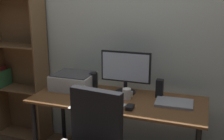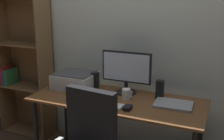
{
  "view_description": "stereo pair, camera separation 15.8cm",
  "coord_description": "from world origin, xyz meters",
  "px_view_note": "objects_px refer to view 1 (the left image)",
  "views": [
    {
      "loc": [
        0.74,
        -2.23,
        1.66
      ],
      "look_at": [
        -0.07,
        0.05,
        1.0
      ],
      "focal_mm": 43.91,
      "sensor_mm": 36.0,
      "label": 1
    },
    {
      "loc": [
        0.88,
        -2.17,
        1.66
      ],
      "look_at": [
        -0.07,
        0.05,
        1.0
      ],
      "focal_mm": 43.91,
      "sensor_mm": 36.0,
      "label": 2
    }
  ],
  "objects_px": {
    "speaker_left": "(93,81)",
    "keyboard": "(109,105)",
    "laptop": "(174,103)",
    "printer": "(74,81)",
    "desk": "(117,108)",
    "bookshelf": "(20,67)",
    "monitor": "(126,70)",
    "mouse": "(130,107)",
    "speaker_right": "(160,88)",
    "coffee_mug": "(127,94)"
  },
  "relations": [
    {
      "from": "speaker_left",
      "to": "keyboard",
      "type": "bearing_deg",
      "value": -50.43
    },
    {
      "from": "laptop",
      "to": "printer",
      "type": "relative_size",
      "value": 0.8
    },
    {
      "from": "desk",
      "to": "printer",
      "type": "relative_size",
      "value": 3.96
    },
    {
      "from": "keyboard",
      "to": "printer",
      "type": "bearing_deg",
      "value": 150.35
    },
    {
      "from": "desk",
      "to": "bookshelf",
      "type": "bearing_deg",
      "value": 166.08
    },
    {
      "from": "monitor",
      "to": "printer",
      "type": "relative_size",
      "value": 1.21
    },
    {
      "from": "desk",
      "to": "keyboard",
      "type": "height_order",
      "value": "keyboard"
    },
    {
      "from": "keyboard",
      "to": "bookshelf",
      "type": "distance_m",
      "value": 1.39
    },
    {
      "from": "monitor",
      "to": "speaker_left",
      "type": "distance_m",
      "value": 0.36
    },
    {
      "from": "desk",
      "to": "bookshelf",
      "type": "xyz_separation_m",
      "value": [
        -1.32,
        0.33,
        0.19
      ]
    },
    {
      "from": "bookshelf",
      "to": "speaker_left",
      "type": "bearing_deg",
      "value": -8.49
    },
    {
      "from": "mouse",
      "to": "bookshelf",
      "type": "height_order",
      "value": "bookshelf"
    },
    {
      "from": "mouse",
      "to": "speaker_right",
      "type": "distance_m",
      "value": 0.41
    },
    {
      "from": "coffee_mug",
      "to": "laptop",
      "type": "distance_m",
      "value": 0.43
    },
    {
      "from": "desk",
      "to": "keyboard",
      "type": "xyz_separation_m",
      "value": [
        -0.02,
        -0.18,
        0.1
      ]
    },
    {
      "from": "monitor",
      "to": "mouse",
      "type": "xyz_separation_m",
      "value": [
        0.15,
        -0.37,
        -0.22
      ]
    },
    {
      "from": "desk",
      "to": "coffee_mug",
      "type": "distance_m",
      "value": 0.16
    },
    {
      "from": "monitor",
      "to": "printer",
      "type": "height_order",
      "value": "monitor"
    },
    {
      "from": "speaker_left",
      "to": "bookshelf",
      "type": "relative_size",
      "value": 0.1
    },
    {
      "from": "printer",
      "to": "bookshelf",
      "type": "relative_size",
      "value": 0.23
    },
    {
      "from": "laptop",
      "to": "speaker_left",
      "type": "distance_m",
      "value": 0.83
    },
    {
      "from": "desk",
      "to": "mouse",
      "type": "relative_size",
      "value": 16.5
    },
    {
      "from": "monitor",
      "to": "mouse",
      "type": "bearing_deg",
      "value": -67.55
    },
    {
      "from": "speaker_right",
      "to": "printer",
      "type": "height_order",
      "value": "speaker_right"
    },
    {
      "from": "desk",
      "to": "monitor",
      "type": "xyz_separation_m",
      "value": [
        0.02,
        0.18,
        0.32
      ]
    },
    {
      "from": "speaker_left",
      "to": "speaker_right",
      "type": "height_order",
      "value": "same"
    },
    {
      "from": "keyboard",
      "to": "bookshelf",
      "type": "height_order",
      "value": "bookshelf"
    },
    {
      "from": "laptop",
      "to": "bookshelf",
      "type": "relative_size",
      "value": 0.19
    },
    {
      "from": "speaker_right",
      "to": "printer",
      "type": "relative_size",
      "value": 0.43
    },
    {
      "from": "laptop",
      "to": "printer",
      "type": "xyz_separation_m",
      "value": [
        -1.01,
        0.08,
        0.07
      ]
    },
    {
      "from": "printer",
      "to": "coffee_mug",
      "type": "bearing_deg",
      "value": -9.88
    },
    {
      "from": "monitor",
      "to": "keyboard",
      "type": "xyz_separation_m",
      "value": [
        -0.04,
        -0.36,
        -0.22
      ]
    },
    {
      "from": "speaker_left",
      "to": "laptop",
      "type": "bearing_deg",
      "value": -9.0
    },
    {
      "from": "speaker_right",
      "to": "coffee_mug",
      "type": "bearing_deg",
      "value": -150.56
    },
    {
      "from": "laptop",
      "to": "keyboard",
      "type": "bearing_deg",
      "value": -159.07
    },
    {
      "from": "mouse",
      "to": "speaker_left",
      "type": "distance_m",
      "value": 0.61
    },
    {
      "from": "printer",
      "to": "bookshelf",
      "type": "xyz_separation_m",
      "value": [
        -0.81,
        0.2,
        0.02
      ]
    },
    {
      "from": "printer",
      "to": "speaker_right",
      "type": "bearing_deg",
      "value": 3.32
    },
    {
      "from": "coffee_mug",
      "to": "printer",
      "type": "bearing_deg",
      "value": 170.12
    },
    {
      "from": "coffee_mug",
      "to": "bookshelf",
      "type": "bearing_deg",
      "value": 167.78
    },
    {
      "from": "mouse",
      "to": "laptop",
      "type": "distance_m",
      "value": 0.41
    },
    {
      "from": "speaker_left",
      "to": "desk",
      "type": "bearing_deg",
      "value": -29.36
    },
    {
      "from": "monitor",
      "to": "coffee_mug",
      "type": "bearing_deg",
      "value": -68.95
    },
    {
      "from": "monitor",
      "to": "coffee_mug",
      "type": "distance_m",
      "value": 0.25
    },
    {
      "from": "laptop",
      "to": "printer",
      "type": "distance_m",
      "value": 1.02
    },
    {
      "from": "desk",
      "to": "speaker_left",
      "type": "height_order",
      "value": "speaker_left"
    },
    {
      "from": "speaker_left",
      "to": "speaker_right",
      "type": "xyz_separation_m",
      "value": [
        0.67,
        0.0,
        0.0
      ]
    },
    {
      "from": "keyboard",
      "to": "coffee_mug",
      "type": "bearing_deg",
      "value": 65.55
    },
    {
      "from": "coffee_mug",
      "to": "printer",
      "type": "relative_size",
      "value": 0.25
    },
    {
      "from": "speaker_left",
      "to": "printer",
      "type": "relative_size",
      "value": 0.43
    }
  ]
}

